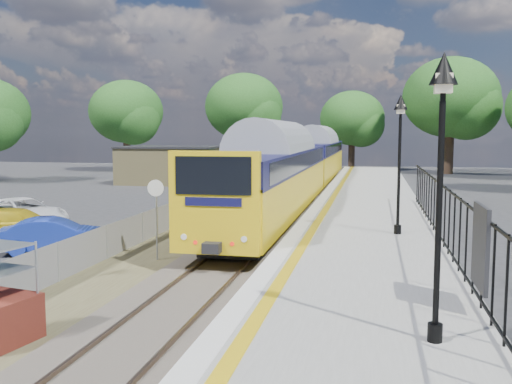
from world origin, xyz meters
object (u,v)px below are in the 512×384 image
(speed_sign, at_px, (156,206))
(car_yellow, at_px, (18,224))
(victorian_lamp_north, at_px, (400,131))
(car_blue, at_px, (55,235))
(victorian_lamp_south, at_px, (442,131))
(train, at_px, (302,163))
(car_white, at_px, (22,213))

(speed_sign, xyz_separation_m, car_yellow, (-6.84, 2.50, -1.22))
(victorian_lamp_north, distance_m, car_blue, 12.49)
(victorian_lamp_south, xyz_separation_m, train, (-5.50, 26.77, -1.96))
(car_blue, bearing_deg, victorian_lamp_south, -148.17)
(train, bearing_deg, car_white, -130.02)
(train, distance_m, car_blue, 19.25)
(victorian_lamp_north, bearing_deg, speed_sign, -166.94)
(victorian_lamp_south, bearing_deg, train, 101.61)
(speed_sign, distance_m, car_blue, 4.29)
(speed_sign, bearing_deg, car_yellow, 157.38)
(victorian_lamp_north, relative_size, speed_sign, 1.69)
(victorian_lamp_south, distance_m, speed_sign, 11.71)
(victorian_lamp_south, bearing_deg, car_blue, 144.03)
(car_yellow, bearing_deg, victorian_lamp_south, -136.62)
(car_yellow, xyz_separation_m, car_white, (-1.75, 2.88, 0.03))
(train, height_order, speed_sign, train)
(victorian_lamp_south, bearing_deg, car_white, 140.72)
(speed_sign, bearing_deg, train, 79.80)
(speed_sign, relative_size, car_yellow, 0.63)
(car_white, bearing_deg, speed_sign, -102.21)
(victorian_lamp_south, distance_m, train, 27.40)
(car_yellow, height_order, car_white, car_white)
(car_blue, distance_m, car_yellow, 3.37)
(victorian_lamp_north, distance_m, train, 17.70)
(victorian_lamp_south, bearing_deg, victorian_lamp_north, 91.15)
(car_yellow, bearing_deg, victorian_lamp_north, -103.55)
(speed_sign, height_order, car_white, speed_sign)
(victorian_lamp_south, height_order, victorian_lamp_north, same)
(victorian_lamp_north, xyz_separation_m, speed_sign, (-7.80, -1.81, -2.45))
(car_blue, height_order, car_yellow, car_blue)
(victorian_lamp_south, height_order, car_yellow, victorian_lamp_south)
(victorian_lamp_south, xyz_separation_m, car_blue, (-12.07, 8.76, -3.67))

